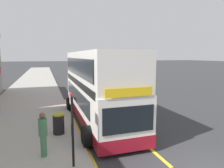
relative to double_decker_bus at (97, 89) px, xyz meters
The scene contains 9 objects.
ground_plane 24.65m from the double_decker_bus, 84.26° to the left, with size 260.00×260.00×0.00m, color #333335.
pavement_near 24.94m from the double_decker_bus, 100.53° to the left, with size 6.00×76.00×0.14m, color #A39E93.
double_decker_bus is the anchor object (origin of this frame).
bus_bay_markings 2.07m from the double_decker_bus, 127.65° to the left, with size 2.86×13.53×0.01m.
bus_stop_sign 5.80m from the double_decker_bus, 113.00° to the right, with size 0.09×0.51×2.67m.
parked_car_white_behind 26.39m from the double_decker_bus, 78.19° to the left, with size 2.09×4.20×1.62m.
parked_car_white_across 19.08m from the double_decker_bus, 74.67° to the left, with size 2.09×4.20×1.62m.
pedestrian_waiting_near_sign 5.46m from the double_decker_bus, 127.60° to the right, with size 0.34×0.34×1.80m.
litter_bin 3.54m from the double_decker_bus, 141.80° to the right, with size 0.60×0.60×1.07m.
Camera 1 is at (-5.57, -4.82, 4.14)m, focal length 32.32 mm.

